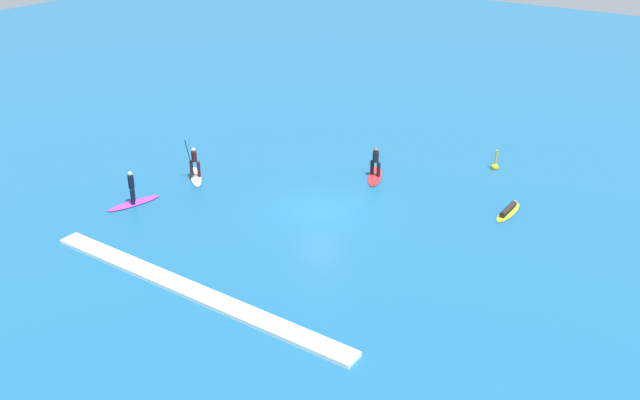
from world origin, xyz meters
TOP-DOWN VIEW (x-y plane):
  - ground_plane at (0.00, 0.00)m, footprint 120.00×120.00m
  - surfer_on_white_board at (-7.78, -0.67)m, footprint 2.34×2.20m
  - surfer_on_yellow_board at (7.86, 4.88)m, footprint 0.64×2.53m
  - surfer_on_red_board at (0.23, 4.99)m, footprint 1.85×2.87m
  - surfer_on_purple_board at (-8.07, -4.84)m, footprint 1.41×2.90m
  - marker_buoy at (5.24, 9.72)m, footprint 0.41×0.41m
  - wave_crest at (0.00, -9.08)m, footprint 15.40×0.90m

SIDE VIEW (x-z plane):
  - ground_plane at x=0.00m, z-range 0.00..0.00m
  - wave_crest at x=0.00m, z-range 0.00..0.18m
  - surfer_on_yellow_board at x=7.86m, z-range -0.04..0.32m
  - marker_buoy at x=5.24m, z-range -0.43..0.80m
  - surfer_on_red_board at x=0.23m, z-range -0.45..1.26m
  - surfer_on_purple_board at x=-8.07m, z-range -0.48..1.30m
  - surfer_on_white_board at x=-7.78m, z-range -0.70..1.58m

